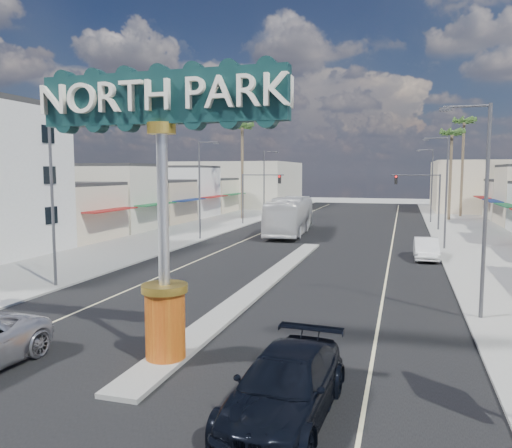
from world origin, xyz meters
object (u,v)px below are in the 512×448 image
Objects in this scene: car_parked_right at (426,249)px; streetlight_r_near at (482,200)px; streetlight_l_mid at (201,185)px; streetlight_r_far at (430,182)px; streetlight_l_far at (265,181)px; streetlight_r_mid at (444,187)px; palm_right_far at (464,127)px; city_bus at (290,216)px; traffic_signal_left at (257,189)px; palm_left_far at (242,131)px; traffic_signal_right at (422,190)px; suv_right at (285,386)px; gateway_sign at (162,181)px; palm_right_mid at (452,137)px; streetlight_l_near at (55,194)px.

streetlight_r_near is at bearing -85.54° from car_parked_right.
streetlight_l_mid is 30.32m from streetlight_r_far.
streetlight_l_far is 30.32m from streetlight_r_mid.
palm_right_far is 1.06× the size of city_bus.
traffic_signal_left is 24.11m from streetlight_r_mid.
streetlight_r_mid is 0.69× the size of palm_left_far.
car_parked_right is (-1.43, 14.96, -4.30)m from streetlight_r_near.
streetlight_l_mid is at bearing 136.21° from streetlight_r_near.
streetlight_l_far is at bearing 37.92° from palm_left_far.
streetlight_r_near and streetlight_r_mid have the same top height.
traffic_signal_right is 8.14m from streetlight_r_far.
suv_right is at bearing -100.80° from streetlight_r_mid.
streetlight_l_far is 1.00× the size of streetlight_r_far.
traffic_signal_right is at bearing -22.20° from streetlight_l_far.
city_bus is (-14.00, 6.43, -3.21)m from streetlight_r_mid.
streetlight_l_far is 0.69× the size of palm_left_far.
streetlight_l_mid is at bearing -128.48° from palm_right_far.
gateway_sign is 43.04m from traffic_signal_right.
palm_left_far is (-23.43, -2.00, 6.43)m from streetlight_r_far.
car_parked_right is at bearing -54.30° from streetlight_l_far.
suv_right is (-4.58, -44.52, -3.44)m from traffic_signal_right.
gateway_sign reaches higher than streetlight_r_near.
streetlight_r_mid is 6.78m from car_parked_right.
palm_left_far is (-2.57, 20.00, 6.43)m from streetlight_l_mid.
streetlight_r_far is 0.74× the size of palm_right_mid.
streetlight_l_near is at bearing -116.99° from palm_right_mid.
streetlight_r_near is (1.25, -33.99, 0.79)m from traffic_signal_right.
palm_right_far is at bearing 65.45° from streetlight_r_far.
traffic_signal_left is at bearing 84.90° from streetlight_l_mid.
suv_right is at bearing -72.79° from traffic_signal_left.
palm_left_far reaches higher than streetlight_r_far.
streetlight_l_far is at bearing 90.00° from streetlight_l_mid.
traffic_signal_left is 31.22m from palm_right_far.
streetlight_l_far is at bearing 116.42° from streetlight_r_near.
streetlight_l_far reaches higher than suv_right.
streetlight_r_near is at bearing -59.64° from palm_left_far.
palm_right_far reaches higher than traffic_signal_right.
streetlight_r_far reaches higher than traffic_signal_left.
gateway_sign is 34.88m from city_bus.
traffic_signal_right is at bearing -107.90° from palm_right_far.
streetlight_l_mid and streetlight_l_far have the same top height.
streetlight_r_far is at bearing 90.00° from streetlight_r_near.
traffic_signal_right is at bearing 88.43° from car_parked_right.
streetlight_r_mid is at bearing 73.12° from car_parked_right.
palm_left_far is at bearing -175.12° from streetlight_r_far.
palm_right_mid reaches higher than streetlight_l_mid.
streetlight_l_near is 46.90m from streetlight_r_far.
palm_right_mid is (23.43, 4.00, 5.54)m from streetlight_l_far.
streetlight_l_mid reaches higher than suv_right.
palm_right_far reaches higher than streetlight_r_near.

